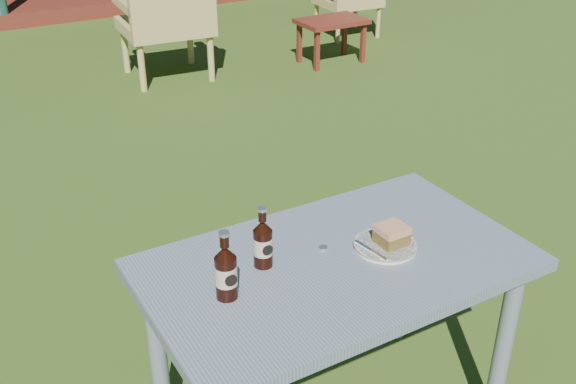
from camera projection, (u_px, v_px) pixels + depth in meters
ground at (167, 227)px, 3.65m from camera, size 80.00×80.00×0.00m
cafe_table at (335, 286)px, 2.14m from camera, size 1.20×0.70×0.72m
plate at (385, 245)px, 2.15m from camera, size 0.20×0.20×0.01m
cake_slice at (392, 234)px, 2.14m from camera, size 0.09×0.09×0.06m
fork at (371, 250)px, 2.11m from camera, size 0.03×0.14×0.00m
cola_bottle_near at (263, 243)px, 2.03m from camera, size 0.06×0.06×0.20m
cola_bottle_far at (226, 272)px, 1.89m from camera, size 0.06×0.07×0.22m
bottle_cap at (323, 248)px, 2.15m from camera, size 0.03×0.03×0.01m
armchair_left at (167, 17)px, 5.56m from camera, size 0.75×0.71×0.95m
side_table at (332, 25)px, 6.09m from camera, size 0.60×0.40×0.40m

